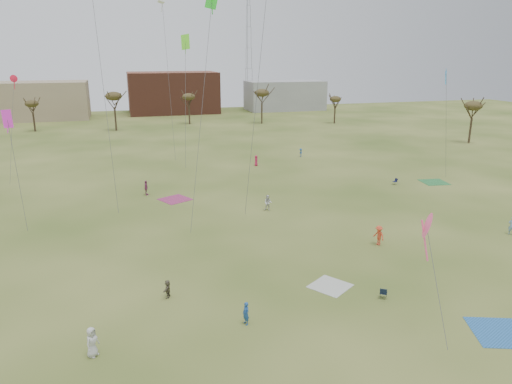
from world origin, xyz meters
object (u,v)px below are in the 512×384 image
object	(u,v)px
flyer_near_right	(246,313)
camp_chair_center	(383,295)
radio_tower	(248,47)
camp_chair_right	(395,183)
flyer_near_left	(92,342)

from	to	relation	value
flyer_near_right	camp_chair_center	distance (m)	10.55
flyer_near_right	radio_tower	world-z (taller)	radio_tower
camp_chair_center	camp_chair_right	size ratio (longest dim) A/B	1.00
flyer_near_left	radio_tower	distance (m)	134.07
flyer_near_left	flyer_near_right	distance (m)	9.59
flyer_near_right	camp_chair_center	size ratio (longest dim) A/B	1.81
flyer_near_right	camp_chair_right	distance (m)	39.88
flyer_near_right	camp_chair_center	world-z (taller)	flyer_near_right
camp_chair_center	radio_tower	distance (m)	127.72
camp_chair_right	radio_tower	size ratio (longest dim) A/B	0.02
flyer_near_right	flyer_near_left	bearing A→B (deg)	-103.71
camp_chair_right	radio_tower	distance (m)	98.73
camp_chair_center	camp_chair_right	world-z (taller)	same
flyer_near_left	flyer_near_right	world-z (taller)	flyer_near_left
flyer_near_left	camp_chair_center	bearing A→B (deg)	-48.82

